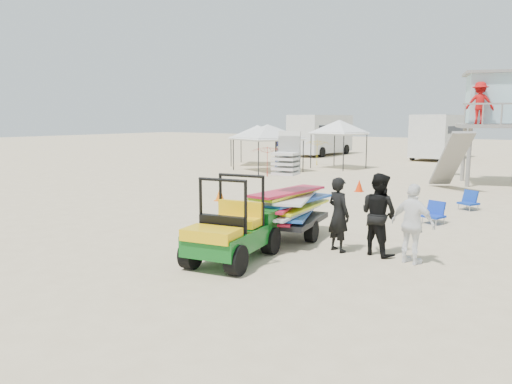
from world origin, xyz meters
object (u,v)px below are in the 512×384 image
Objects in this scene: man_left at (338,215)px; lifeguard_tower at (495,103)px; surf_trailer at (288,201)px; utility_cart at (231,223)px.

lifeguard_tower is at bearing -69.79° from man_left.
lifeguard_tower reaches higher than surf_trailer.
surf_trailer reaches higher than utility_cart.
surf_trailer is at bearing 89.90° from utility_cart.
utility_cart is at bearing -97.12° from lifeguard_tower.
utility_cart is 0.51× the size of lifeguard_tower.
lifeguard_tower is (0.57, 14.68, 2.85)m from man_left.
utility_cart is 2.34m from surf_trailer.
surf_trailer is (0.00, 2.33, 0.14)m from utility_cart.
lifeguard_tower is at bearing 81.76° from surf_trailer.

